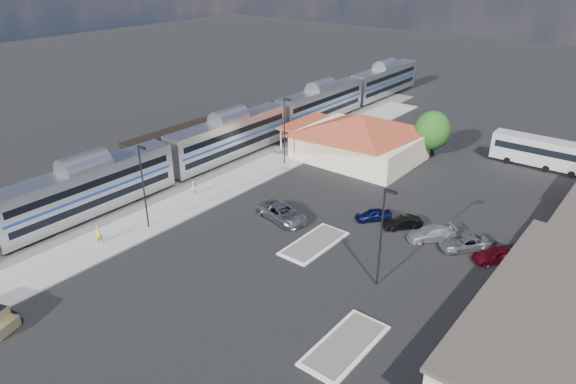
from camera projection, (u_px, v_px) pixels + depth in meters
The scene contains 22 objects.
ground at pixel (269, 239), 50.29m from camera, with size 280.00×280.00×0.00m, color black.
railbed at pixel (188, 164), 67.75m from camera, with size 16.00×100.00×0.12m, color #4C4944.
platform at pixel (225, 187), 61.25m from camera, with size 5.50×92.00×0.18m, color gray.
passenger_train at pixel (230, 139), 68.43m from camera, with size 3.00×104.00×5.55m.
freight_cars at pixel (172, 146), 68.68m from camera, with size 2.80×46.00×4.00m.
station_depot at pixel (359, 136), 68.47m from camera, with size 18.35×12.24×6.20m.
traffic_island_south at pixel (314, 243), 49.40m from camera, with size 3.30×7.50×0.21m.
traffic_island_north at pixel (345, 345), 36.70m from camera, with size 3.30×7.50×0.21m.
lamp_plat_s at pixel (143, 181), 49.91m from camera, with size 1.08×0.25×9.00m.
lamp_plat_n at pixel (285, 126), 65.45m from camera, with size 1.08×0.25×9.00m.
lamp_lot at pixel (383, 230), 41.18m from camera, with size 1.08×0.25×9.00m.
tree_depot at pixel (433, 130), 68.06m from camera, with size 4.71×4.71×6.63m.
suv at pixel (282, 213), 53.51m from camera, with size 2.73×5.91×1.64m, color #919398.
coach_bus at pixel (541, 151), 66.08m from camera, with size 12.03×2.90×3.84m.
person_a at pixel (99, 235), 48.89m from camera, with size 0.66×0.43×1.81m, color gold.
person_b at pixel (194, 188), 58.78m from camera, with size 0.81×0.63×1.66m, color silver.
parked_car_a at pixel (374, 215), 53.59m from camera, with size 1.51×3.75×1.28m, color #0E1246.
parked_car_b at pixel (403, 223), 51.99m from camera, with size 1.37×3.93×1.29m, color black.
parked_car_c at pixel (431, 233), 49.96m from camera, with size 1.95×4.79×1.39m, color silver.
parked_car_d at pixel (464, 243), 48.38m from camera, with size 2.18×4.74×1.32m, color gray.
parked_car_e at pixel (498, 255), 46.32m from camera, with size 1.78×4.42×1.51m, color maroon.
parked_car_f at pixel (536, 267), 44.77m from camera, with size 1.40×4.03×1.33m, color black.
Camera 1 is at (28.57, -32.82, 25.71)m, focal length 32.00 mm.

